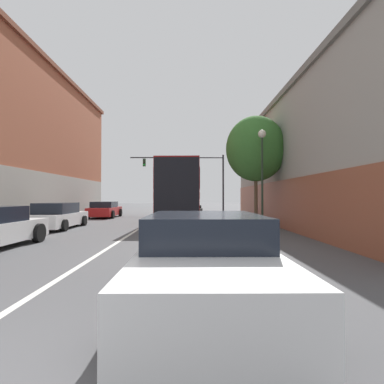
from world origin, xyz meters
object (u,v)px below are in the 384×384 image
object	(u,v)px
bus	(182,190)
hatchback_foreground	(205,260)
street_tree_near	(256,149)
parked_car_left_mid	(58,216)
parked_car_left_near	(105,210)
street_lamp	(262,164)
traffic_signal_gantry	(191,169)

from	to	relation	value
bus	hatchback_foreground	world-z (taller)	bus
street_tree_near	bus	bearing A→B (deg)	131.47
parked_car_left_mid	street_tree_near	xyz separation A→B (m)	(10.57, 0.60, 3.67)
parked_car_left_near	street_lamp	size ratio (longest dim) A/B	0.95
street_lamp	bus	bearing A→B (deg)	120.79
parked_car_left_near	street_lamp	xyz separation A→B (m)	(10.38, -10.07, 2.62)
hatchback_foreground	traffic_signal_gantry	distance (m)	27.03
hatchback_foreground	traffic_signal_gantry	xyz separation A→B (m)	(-0.07, 26.73, 3.98)
bus	traffic_signal_gantry	bearing A→B (deg)	-1.94
parked_car_left_near	parked_car_left_mid	bearing A→B (deg)	178.55
street_lamp	street_tree_near	size ratio (longest dim) A/B	0.80
parked_car_left_mid	street_lamp	world-z (taller)	street_lamp
parked_car_left_mid	traffic_signal_gantry	bearing A→B (deg)	-25.90
bus	traffic_signal_gantry	size ratio (longest dim) A/B	1.15
bus	parked_car_left_mid	xyz separation A→B (m)	(-6.41, -5.31, -1.49)
bus	traffic_signal_gantry	distance (m)	10.62
street_tree_near	parked_car_left_mid	bearing A→B (deg)	-176.74
parked_car_left_near	parked_car_left_mid	world-z (taller)	parked_car_left_mid
hatchback_foreground	parked_car_left_mid	world-z (taller)	hatchback_foreground
bus	street_tree_near	world-z (taller)	street_tree_near
parked_car_left_mid	street_tree_near	size ratio (longest dim) A/B	0.77
parked_car_left_near	street_lamp	world-z (taller)	street_lamp
traffic_signal_gantry	bus	bearing A→B (deg)	-93.72
hatchback_foreground	street_tree_near	xyz separation A→B (m)	(3.42, 11.73, 3.65)
hatchback_foreground	parked_car_left_mid	xyz separation A→B (m)	(-7.14, 11.13, -0.02)
parked_car_left_mid	street_lamp	xyz separation A→B (m)	(10.42, -1.43, 2.61)
bus	hatchback_foreground	bearing A→B (deg)	-175.67
hatchback_foreground	street_lamp	size ratio (longest dim) A/B	0.94
bus	street_tree_near	bearing A→B (deg)	-136.75
hatchback_foreground	street_lamp	world-z (taller)	street_lamp
parked_car_left_near	traffic_signal_gantry	xyz separation A→B (m)	(7.04, 6.96, 4.01)
traffic_signal_gantry	street_lamp	xyz separation A→B (m)	(3.34, -17.03, -1.38)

